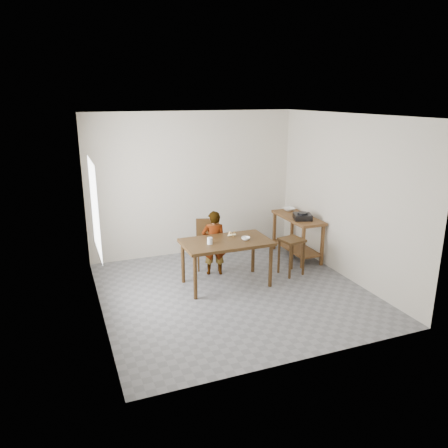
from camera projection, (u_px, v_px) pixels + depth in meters
name	position (u px, v px, depth m)	size (l,w,h in m)	color
floor	(233.00, 293.00, 6.87)	(4.00, 4.00, 0.04)	slate
ceiling	(234.00, 114.00, 6.10)	(4.00, 4.00, 0.04)	white
wall_back	(193.00, 184.00, 8.29)	(4.00, 0.04, 2.70)	beige
wall_front	(306.00, 252.00, 4.68)	(4.00, 0.04, 2.70)	beige
wall_left	(93.00, 222.00, 5.78)	(0.04, 4.00, 2.70)	beige
wall_right	(347.00, 197.00, 7.19)	(0.04, 4.00, 2.70)	beige
window_pane	(95.00, 208.00, 5.93)	(0.02, 1.10, 1.30)	white
dining_table	(226.00, 263.00, 7.03)	(1.40, 0.80, 0.75)	#3E2711
prep_counter	(297.00, 237.00, 8.25)	(0.50, 1.20, 0.80)	brown
child	(214.00, 243.00, 7.40)	(0.41, 0.27, 1.12)	white
dining_chair	(208.00, 245.00, 7.71)	(0.41, 0.41, 0.86)	#3E2711
stool	(291.00, 256.00, 7.47)	(0.36, 0.36, 0.64)	#3E2711
glass_tumbler	(210.00, 241.00, 6.76)	(0.08, 0.08, 0.10)	white
small_bowl	(246.00, 238.00, 6.96)	(0.14, 0.14, 0.04)	white
banana	(232.00, 235.00, 7.13)	(0.15, 0.11, 0.05)	#EEC151
serving_bowl	(289.00, 209.00, 8.52)	(0.22, 0.22, 0.06)	white
gas_burner	(302.00, 217.00, 7.91)	(0.31, 0.31, 0.10)	black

